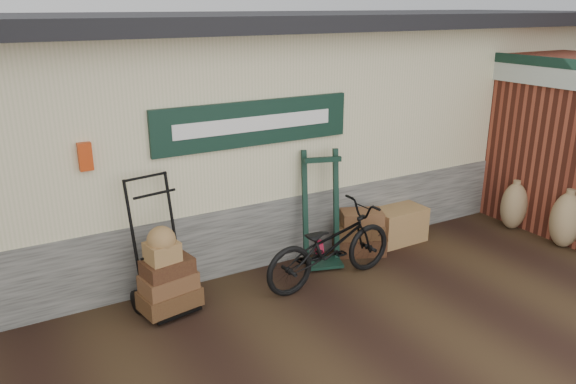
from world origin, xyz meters
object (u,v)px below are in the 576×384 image
object	(u,v)px
porter_trolley	(159,244)
suitcase_stack	(359,232)
green_barrow	(322,209)
bicycle	(330,242)
wicker_hamper	(397,224)

from	to	relation	value
porter_trolley	suitcase_stack	bearing A→B (deg)	-8.17
green_barrow	bicycle	distance (m)	0.61
suitcase_stack	wicker_hamper	distance (m)	0.75
bicycle	suitcase_stack	bearing A→B (deg)	-62.03
suitcase_stack	wicker_hamper	bearing A→B (deg)	4.10
green_barrow	bicycle	size ratio (longest dim) A/B	0.82
bicycle	wicker_hamper	bearing A→B (deg)	-73.90
green_barrow	wicker_hamper	size ratio (longest dim) A/B	1.96
porter_trolley	green_barrow	bearing A→B (deg)	-7.60
porter_trolley	wicker_hamper	distance (m)	3.64
suitcase_stack	porter_trolley	bearing A→B (deg)	-178.40
bicycle	green_barrow	bearing A→B (deg)	-25.97
green_barrow	wicker_hamper	bearing A→B (deg)	19.87
porter_trolley	green_barrow	size ratio (longest dim) A/B	1.03
wicker_hamper	bicycle	xyz separation A→B (m)	(-1.58, -0.58, 0.29)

